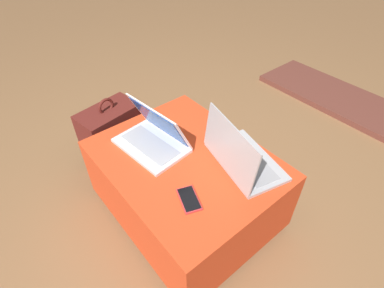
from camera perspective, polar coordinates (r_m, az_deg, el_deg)
ground_plane at (r=1.71m, az=-1.08°, el=-12.58°), size 14.00×14.00×0.00m
ottoman at (r=1.54m, az=-1.18°, el=-8.10°), size 0.86×0.68×0.41m
laptop_near at (r=1.45m, az=-7.29°, el=1.30°), size 0.37×0.27×0.22m
laptop_far at (r=1.35m, az=9.15°, el=-2.30°), size 0.42×0.31×0.24m
cell_phone at (r=1.23m, az=-0.57°, el=-10.45°), size 0.15×0.11×0.01m
backpack at (r=1.89m, az=-14.97°, el=1.10°), size 0.30×0.37×0.49m
fireplace_hearth at (r=2.77m, az=27.17°, el=7.28°), size 1.40×0.50×0.04m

